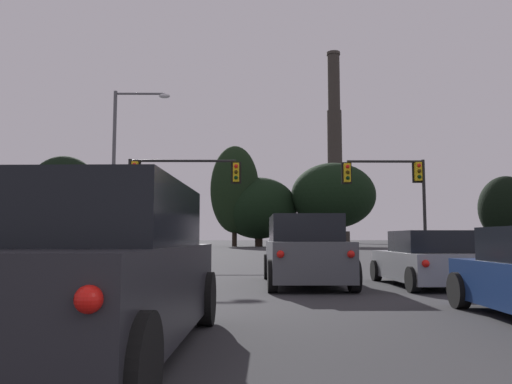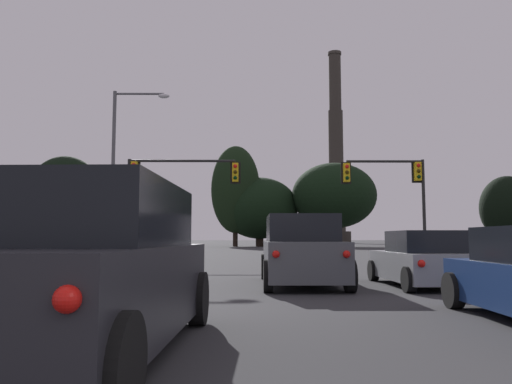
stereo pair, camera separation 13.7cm
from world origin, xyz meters
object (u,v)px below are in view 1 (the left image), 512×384
at_px(suv_center_lane_second, 304,251).
at_px(street_lamp, 122,157).
at_px(hatchback_right_lane_second, 425,261).
at_px(smokestack, 335,167).
at_px(traffic_light_overhead_right, 396,184).
at_px(traffic_light_overhead_left, 168,182).
at_px(suv_left_lane_third, 98,271).

height_order(suv_center_lane_second, street_lamp, street_lamp).
xyz_separation_m(hatchback_right_lane_second, smokestack, (15.97, 107.03, 17.90)).
relative_size(hatchback_right_lane_second, smokestack, 0.09).
height_order(traffic_light_overhead_right, traffic_light_overhead_left, traffic_light_overhead_right).
distance_m(hatchback_right_lane_second, smokestack, 109.68).
xyz_separation_m(traffic_light_overhead_left, smokestack, (25.12, 92.56, 14.22)).
xyz_separation_m(hatchback_right_lane_second, traffic_light_overhead_left, (-9.15, 14.47, 3.68)).
height_order(suv_left_lane_third, traffic_light_overhead_right, traffic_light_overhead_right).
bearing_deg(smokestack, traffic_light_overhead_right, -97.61).
bearing_deg(suv_left_lane_third, street_lamp, 105.94).
distance_m(traffic_light_overhead_right, traffic_light_overhead_left, 12.79).
relative_size(suv_left_lane_third, traffic_light_overhead_right, 0.88).
bearing_deg(street_lamp, traffic_light_overhead_right, 0.47).
bearing_deg(traffic_light_overhead_left, suv_center_lane_second, -66.60).
height_order(hatchback_right_lane_second, street_lamp, street_lamp).
xyz_separation_m(street_lamp, smokestack, (27.72, 92.48, 12.80)).
distance_m(suv_center_lane_second, street_lamp, 17.22).
bearing_deg(smokestack, street_lamp, -106.69).
xyz_separation_m(traffic_light_overhead_right, traffic_light_overhead_left, (-12.79, -0.21, 0.05)).
relative_size(suv_center_lane_second, smokestack, 0.10).
xyz_separation_m(suv_left_lane_third, traffic_light_overhead_left, (-2.96, 22.08, 3.45)).
height_order(hatchback_right_lane_second, traffic_light_overhead_right, traffic_light_overhead_right).
xyz_separation_m(suv_left_lane_third, traffic_light_overhead_right, (9.83, 22.28, 3.40)).
distance_m(suv_left_lane_third, smokestack, 118.09).
relative_size(suv_left_lane_third, traffic_light_overhead_left, 0.78).
relative_size(hatchback_right_lane_second, traffic_light_overhead_left, 0.64).
distance_m(hatchback_right_lane_second, traffic_light_overhead_left, 17.51).
bearing_deg(hatchback_right_lane_second, traffic_light_overhead_left, 121.73).
distance_m(traffic_light_overhead_right, street_lamp, 15.45).
bearing_deg(smokestack, suv_left_lane_third, -100.94).
bearing_deg(street_lamp, suv_left_lane_third, -75.92).
distance_m(street_lamp, smokestack, 97.39).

